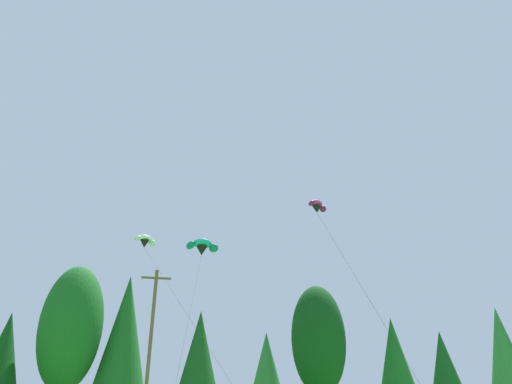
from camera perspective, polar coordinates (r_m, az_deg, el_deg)
treeline_tree_c at (r=48.88m, az=-29.26°, el=-17.48°), size 3.83×3.83×10.14m
treeline_tree_d at (r=48.71m, az=-22.25°, el=-15.44°), size 5.85×5.85×14.98m
treeline_tree_e at (r=49.07m, az=-16.21°, el=-16.27°), size 4.80×4.80×14.54m
treeline_tree_f at (r=45.03m, az=-7.19°, el=-19.55°), size 3.92×3.92×10.53m
treeline_tree_g at (r=49.57m, az=1.35°, el=-21.15°), size 3.62×3.62×9.19m
treeline_tree_h at (r=48.98m, az=7.86°, el=-17.87°), size 5.52×5.52×13.76m
treeline_tree_i at (r=52.30m, az=17.08°, el=-19.26°), size 3.97×3.97×10.77m
treeline_tree_j at (r=55.54m, az=22.63°, el=-19.54°), size 3.71×3.71×9.59m
treeline_tree_k at (r=61.74m, az=28.72°, el=-16.97°), size 4.40×4.40×12.71m
utility_pole at (r=34.68m, az=-13.21°, el=-18.47°), size 2.20×0.26×11.64m
parafoil_kite_high_teal at (r=46.57m, az=-6.79°, el=-6.86°), size 4.70×19.13×16.08m
parafoil_kite_mid_white at (r=44.46m, az=-13.78°, el=-6.01°), size 9.22×13.81×15.43m
parafoil_kite_far_magenta at (r=36.00m, az=7.71°, el=-1.84°), size 3.95×9.17×15.51m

